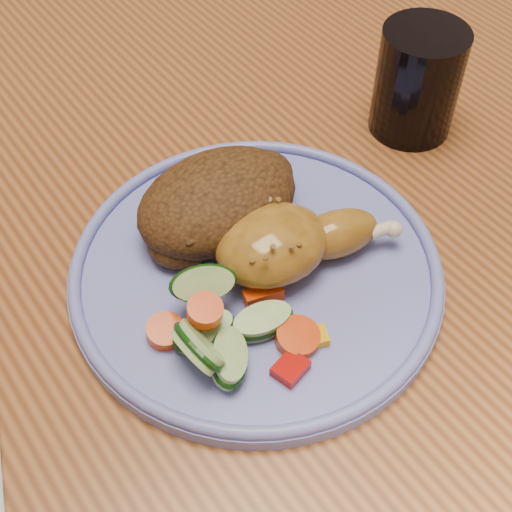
% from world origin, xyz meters
% --- Properties ---
extents(ground, '(4.00, 4.00, 0.00)m').
position_xyz_m(ground, '(0.00, 0.00, 0.00)').
color(ground, brown).
rests_on(ground, ground).
extents(dining_table, '(0.90, 1.40, 0.75)m').
position_xyz_m(dining_table, '(0.00, 0.00, 0.67)').
color(dining_table, brown).
rests_on(dining_table, ground).
extents(chair_far, '(0.42, 0.42, 0.91)m').
position_xyz_m(chair_far, '(0.00, 0.63, 0.49)').
color(chair_far, '#4C2D16').
rests_on(chair_far, ground).
extents(plate, '(0.29, 0.29, 0.01)m').
position_xyz_m(plate, '(-0.05, -0.11, 0.76)').
color(plate, '#676FC7').
rests_on(plate, dining_table).
extents(plate_rim, '(0.29, 0.29, 0.01)m').
position_xyz_m(plate_rim, '(-0.05, -0.11, 0.77)').
color(plate_rim, '#676FC7').
rests_on(plate_rim, plate).
extents(chicken_leg, '(0.15, 0.09, 0.05)m').
position_xyz_m(chicken_leg, '(-0.03, -0.12, 0.78)').
color(chicken_leg, '#996920').
rests_on(chicken_leg, plate).
extents(rice_pilaf, '(0.15, 0.10, 0.06)m').
position_xyz_m(rice_pilaf, '(-0.05, -0.05, 0.79)').
color(rice_pilaf, '#472A11').
rests_on(rice_pilaf, plate).
extents(vegetable_pile, '(0.11, 0.12, 0.06)m').
position_xyz_m(vegetable_pile, '(-0.11, -0.15, 0.78)').
color(vegetable_pile, '#A50A05').
rests_on(vegetable_pile, plate).
extents(drinking_glass, '(0.08, 0.08, 0.10)m').
position_xyz_m(drinking_glass, '(0.17, -0.05, 0.80)').
color(drinking_glass, black).
rests_on(drinking_glass, dining_table).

